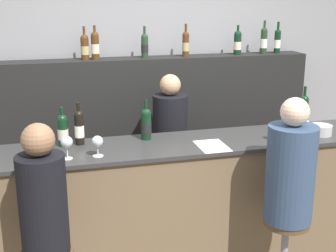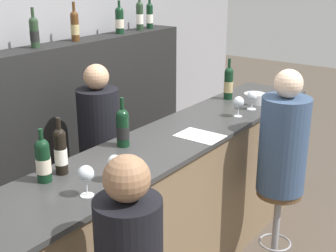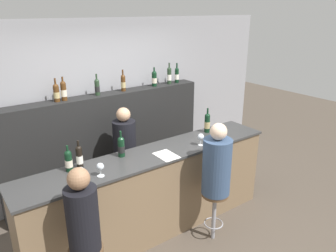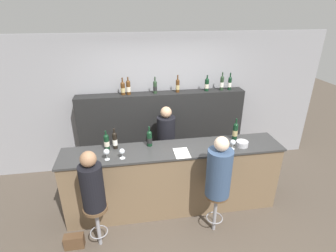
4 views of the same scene
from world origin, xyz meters
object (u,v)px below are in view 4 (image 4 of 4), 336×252
(wine_bottle_counter_1, at_px, (115,140))
(wine_glass_0, at_px, (106,152))
(guest_seated_right, at_px, (219,171))
(wine_glass_1, at_px, (122,152))
(bartender, at_px, (166,149))
(wine_bottle_counter_2, at_px, (149,138))
(wine_bottle_backbar_1, at_px, (128,87))
(bar_stool_right, at_px, (216,202))
(wine_bottle_backbar_2, at_px, (155,87))
(wine_bottle_backbar_3, at_px, (178,85))
(wine_bottle_counter_3, at_px, (235,131))
(wine_glass_3, at_px, (233,143))
(wine_bottle_backbar_4, at_px, (207,84))
(handbag, at_px, (74,241))
(guest_seated_left, at_px, (92,184))
(wine_bottle_counter_0, at_px, (107,142))
(metal_bowl, at_px, (242,144))
(wine_bottle_backbar_0, at_px, (123,88))
(wine_bottle_backbar_5, at_px, (222,83))
(wine_bottle_backbar_6, at_px, (230,83))
(bar_stool_left, at_px, (97,216))
(wine_glass_2, at_px, (218,144))

(wine_bottle_counter_1, height_order, wine_glass_0, wine_bottle_counter_1)
(wine_bottle_counter_1, relative_size, guest_seated_right, 0.37)
(wine_glass_1, xyz_separation_m, bartender, (0.74, 0.84, -0.51))
(wine_bottle_counter_2, bearing_deg, wine_bottle_backbar_1, 103.61)
(bar_stool_right, bearing_deg, wine_bottle_backbar_2, 109.58)
(wine_bottle_backbar_3, relative_size, wine_glass_1, 2.13)
(wine_bottle_counter_3, bearing_deg, wine_glass_3, -117.70)
(wine_bottle_backbar_4, distance_m, bar_stool_right, 2.16)
(handbag, bearing_deg, guest_seated_right, 0.00)
(wine_bottle_counter_2, relative_size, wine_bottle_counter_3, 0.91)
(wine_bottle_backbar_1, xyz_separation_m, wine_glass_3, (1.44, -1.35, -0.51))
(guest_seated_left, bearing_deg, wine_bottle_counter_0, 77.36)
(wine_glass_0, bearing_deg, bar_stool_right, -15.98)
(wine_bottle_backbar_3, bearing_deg, metal_bowl, -60.23)
(wine_bottle_backbar_2, relative_size, handbag, 1.15)
(wine_bottle_counter_1, height_order, wine_bottle_counter_2, wine_bottle_counter_1)
(wine_bottle_backbar_0, bearing_deg, guest_seated_left, -103.85)
(wine_bottle_backbar_0, distance_m, wine_bottle_backbar_1, 0.10)
(wine_bottle_backbar_5, bearing_deg, metal_bowl, -94.34)
(wine_bottle_backbar_1, relative_size, handbag, 1.21)
(wine_bottle_backbar_0, bearing_deg, wine_bottle_counter_0, -104.67)
(wine_bottle_backbar_0, distance_m, wine_glass_3, 2.11)
(wine_bottle_counter_0, relative_size, wine_bottle_counter_3, 0.84)
(wine_bottle_counter_2, distance_m, metal_bowl, 1.39)
(bartender, bearing_deg, bar_stool_right, -67.81)
(metal_bowl, bearing_deg, wine_bottle_backbar_5, 85.66)
(wine_glass_0, relative_size, handbag, 0.62)
(wine_bottle_backbar_2, xyz_separation_m, metal_bowl, (1.15, -1.29, -0.56))
(wine_bottle_backbar_4, bearing_deg, wine_bottle_counter_1, -148.02)
(wine_bottle_backbar_3, height_order, guest_seated_left, wine_bottle_backbar_3)
(wine_bottle_backbar_1, xyz_separation_m, wine_glass_1, (-0.15, -1.35, -0.51))
(bar_stool_right, bearing_deg, wine_bottle_backbar_0, 124.12)
(wine_glass_1, height_order, bar_stool_right, wine_glass_1)
(wine_bottle_counter_3, xyz_separation_m, wine_bottle_backbar_0, (-1.69, 1.05, 0.47))
(wine_bottle_counter_3, relative_size, handbag, 1.33)
(wine_glass_1, xyz_separation_m, guest_seated_left, (-0.38, -0.42, -0.18))
(bar_stool_right, bearing_deg, bartender, 112.19)
(wine_bottle_backbar_1, height_order, metal_bowl, wine_bottle_backbar_1)
(wine_bottle_backbar_3, bearing_deg, wine_bottle_backbar_6, -0.00)
(wine_bottle_backbar_0, height_order, bar_stool_left, wine_bottle_backbar_0)
(wine_glass_1, distance_m, wine_glass_2, 1.37)
(wine_glass_3, bearing_deg, wine_bottle_backbar_3, 112.53)
(wine_glass_0, bearing_deg, wine_bottle_counter_2, 26.08)
(wine_bottle_backbar_5, xyz_separation_m, bartender, (-1.13, -0.50, -1.02))
(wine_bottle_counter_2, xyz_separation_m, guest_seated_left, (-0.79, -0.72, -0.20))
(wine_bottle_backbar_4, height_order, wine_glass_2, wine_bottle_backbar_4)
(wine_bottle_backbar_6, relative_size, wine_glass_1, 2.16)
(bartender, bearing_deg, wine_glass_2, -53.26)
(wine_bottle_counter_1, bearing_deg, handbag, -130.88)
(wine_bottle_counter_3, height_order, bar_stool_right, wine_bottle_counter_3)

